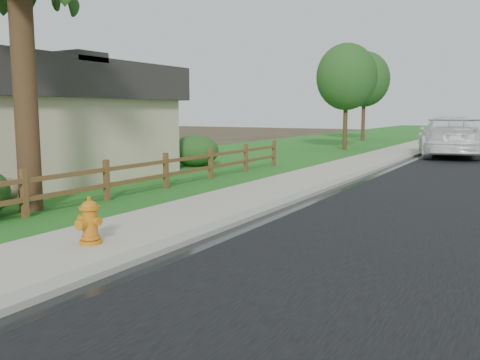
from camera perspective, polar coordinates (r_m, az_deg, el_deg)
The scene contains 13 objects.
ground at distance 7.30m, azimuth -23.15°, elevation -11.32°, with size 120.00×120.00×0.00m, color #362E1D.
curb at distance 39.50m, azimuth 22.24°, elevation 3.92°, with size 0.40×90.00×0.12m, color gray.
wet_gutter at distance 39.46m, azimuth 22.74°, elevation 3.83°, with size 0.50×90.00×0.00m, color black.
sidewalk at distance 39.69m, azimuth 20.37°, elevation 4.01°, with size 2.20×90.00×0.10m, color #A9A093.
grass_strip at distance 40.05m, azimuth 17.69°, elevation 4.13°, with size 1.60×90.00×0.06m, color #18551A.
lawn_near at distance 41.45m, azimuth 10.63°, elevation 4.46°, with size 9.00×90.00×0.04m, color #18551A.
ranch_fence at distance 14.05m, azimuth -11.33°, elevation 0.70°, with size 0.12×16.92×1.10m.
fire_hydrant at distance 8.85m, azimuth -16.53°, elevation -4.56°, with size 0.52×0.42×0.80m.
white_suv at distance 27.92m, azimuth 22.44°, elevation 4.54°, with size 2.82×6.93×2.01m, color white.
boulder at distance 14.19m, azimuth -25.13°, elevation -1.00°, with size 0.99×0.74×0.66m, color brown.
shrub_d at distance 21.22m, azimuth -5.04°, elevation 3.29°, with size 1.95×1.95×1.33m, color #1E4518.
tree_near_left at distance 30.57m, azimuth 11.87°, elevation 11.25°, with size 3.49×3.49×6.19m.
tree_mid_left at distance 40.74m, azimuth 13.81°, elevation 10.91°, with size 3.81×3.81×6.82m.
Camera 1 is at (5.58, -4.09, 2.31)m, focal length 38.00 mm.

